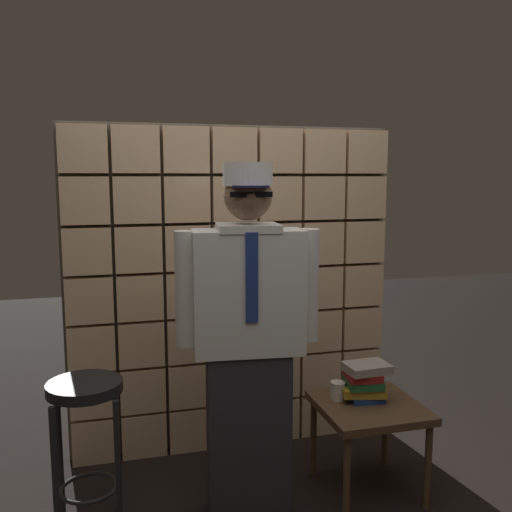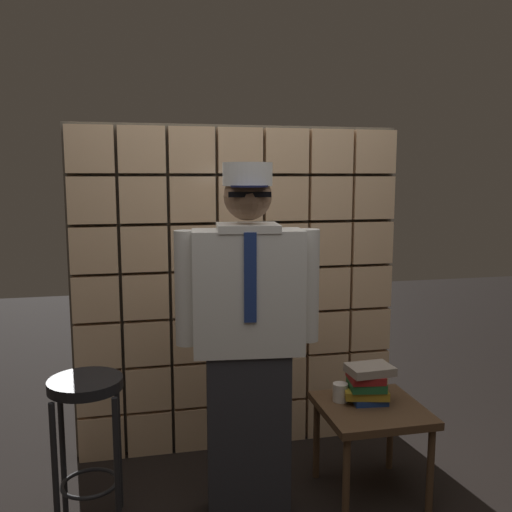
% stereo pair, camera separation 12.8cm
% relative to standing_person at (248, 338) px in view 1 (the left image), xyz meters
% --- Properties ---
extents(glass_block_wall, '(1.97, 0.10, 1.97)m').
position_rel_standing_person_xyz_m(glass_block_wall, '(0.10, 0.72, 0.07)').
color(glass_block_wall, '#E0B78C').
rests_on(glass_block_wall, ground).
extents(standing_person, '(0.69, 0.31, 1.72)m').
position_rel_standing_person_xyz_m(standing_person, '(0.00, 0.00, 0.00)').
color(standing_person, '#28282D').
rests_on(standing_person, ground).
extents(bar_stool, '(0.34, 0.34, 0.74)m').
position_rel_standing_person_xyz_m(bar_stool, '(-0.75, 0.05, -0.35)').
color(bar_stool, black).
rests_on(bar_stool, ground).
extents(side_table, '(0.52, 0.52, 0.49)m').
position_rel_standing_person_xyz_m(side_table, '(0.65, 0.02, -0.47)').
color(side_table, '#513823').
rests_on(side_table, ground).
extents(book_stack, '(0.26, 0.21, 0.20)m').
position_rel_standing_person_xyz_m(book_stack, '(0.65, 0.07, -0.31)').
color(book_stack, navy).
rests_on(book_stack, side_table).
extents(coffee_mug, '(0.13, 0.08, 0.09)m').
position_rel_standing_person_xyz_m(coffee_mug, '(0.52, 0.11, -0.36)').
color(coffee_mug, silver).
rests_on(coffee_mug, side_table).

